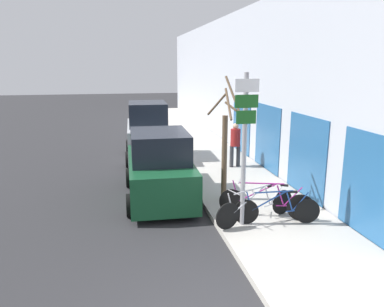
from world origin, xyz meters
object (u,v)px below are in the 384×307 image
parked_car_0 (160,169)px  street_tree (225,147)px  bicycle_0 (277,209)px  parked_car_1 (148,134)px  signpost (244,143)px  bicycle_2 (266,203)px  bicycle_1 (256,207)px  pedestrian_near (235,142)px

parked_car_0 → street_tree: (1.82, -0.92, 0.79)m
bicycle_0 → parked_car_0: 3.88m
bicycle_0 → parked_car_1: size_ratio=0.52×
signpost → bicycle_0: size_ratio=1.73×
bicycle_2 → street_tree: (-0.70, 1.48, 1.19)m
bicycle_1 → bicycle_2: 0.38m
pedestrian_near → signpost: bearing=-117.0°
bicycle_2 → street_tree: 2.03m
signpost → street_tree: (0.05, 1.76, -0.48)m
bicycle_0 → parked_car_1: parked_car_1 is taller
parked_car_0 → parked_car_1: (0.09, 5.15, 0.16)m
bicycle_0 → parked_car_1: (-2.54, 7.97, 0.60)m
bicycle_0 → parked_car_0: size_ratio=0.51×
bicycle_1 → parked_car_0: (-2.18, 2.58, 0.42)m
bicycle_2 → parked_car_0: 3.50m
bicycle_1 → parked_car_0: size_ratio=0.56×
bicycle_1 → pedestrian_near: bearing=-31.9°
bicycle_0 → bicycle_2: 0.44m
bicycle_1 → pedestrian_near: pedestrian_near is taller
parked_car_1 → street_tree: size_ratio=1.15×
signpost → pedestrian_near: 5.64m
signpost → bicycle_2: size_ratio=1.67×
bicycle_1 → pedestrian_near: size_ratio=1.37×
pedestrian_near → bicycle_1: bearing=-113.1°
parked_car_1 → pedestrian_near: bearing=-35.8°
bicycle_0 → street_tree: (-0.81, 1.90, 1.23)m
bicycle_1 → pedestrian_near: (1.11, 5.22, 0.60)m
street_tree → bicycle_2: bearing=-64.8°
parked_car_1 → pedestrian_near: 4.06m
bicycle_1 → bicycle_2: bearing=-81.6°
bicycle_2 → parked_car_1: 7.95m
parked_car_0 → bicycle_1: bearing=-48.3°
signpost → street_tree: signpost is taller
bicycle_0 → pedestrian_near: bearing=2.7°
parked_car_0 → bicycle_2: bearing=-42.1°
bicycle_1 → parked_car_0: 3.40m
bicycle_1 → pedestrian_near: 5.37m
pedestrian_near → street_tree: (-1.47, -3.56, 0.61)m
parked_car_0 → parked_car_1: bearing=90.5°
bicycle_1 → street_tree: bearing=-7.6°
street_tree → parked_car_0: bearing=153.3°
parked_car_0 → street_tree: bearing=-25.2°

